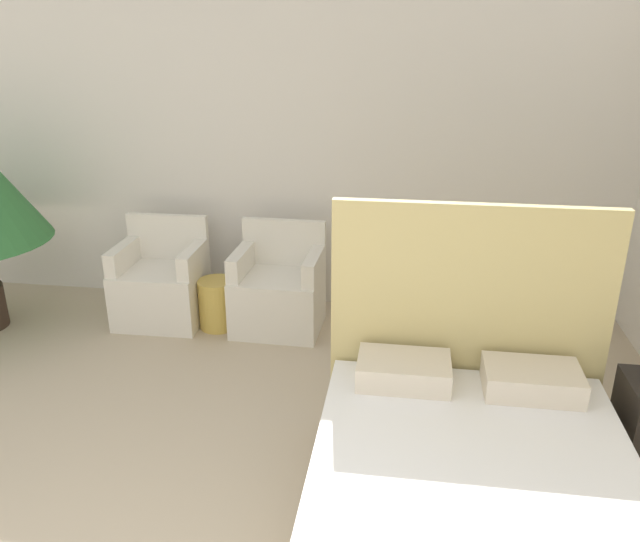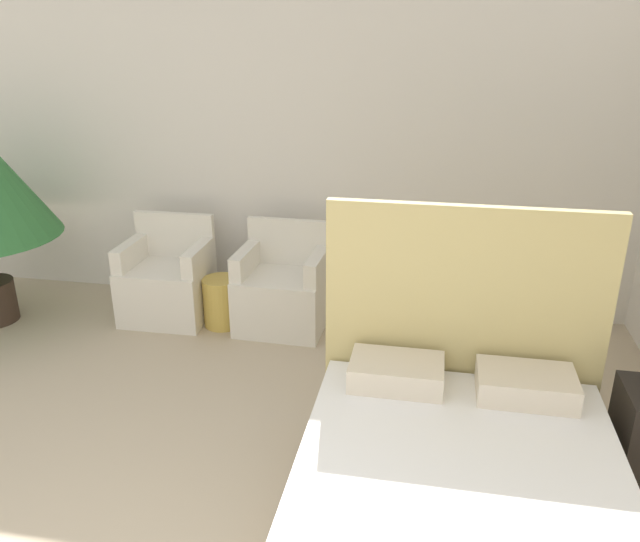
% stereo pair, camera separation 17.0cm
% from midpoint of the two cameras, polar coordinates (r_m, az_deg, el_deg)
% --- Properties ---
extents(wall_back, '(10.00, 0.06, 2.90)m').
position_cam_midpoint_polar(wall_back, '(5.35, -5.81, 11.97)').
color(wall_back, silver).
rests_on(wall_back, ground_plane).
extents(bed, '(1.54, 2.12, 1.45)m').
position_cam_midpoint_polar(bed, '(3.06, 12.20, -20.53)').
color(bed, '#8C7A5B').
rests_on(bed, ground_plane).
extents(armchair_near_window_left, '(0.70, 0.59, 0.85)m').
position_cam_midpoint_polar(armchair_near_window_left, '(5.38, -15.16, -1.48)').
color(armchair_near_window_left, silver).
rests_on(armchair_near_window_left, ground_plane).
extents(armchair_near_window_right, '(0.71, 0.60, 0.85)m').
position_cam_midpoint_polar(armchair_near_window_right, '(5.08, -4.78, -2.15)').
color(armchair_near_window_right, silver).
rests_on(armchair_near_window_right, ground_plane).
extents(side_table, '(0.31, 0.31, 0.41)m').
position_cam_midpoint_polar(side_table, '(5.19, -10.27, -2.97)').
color(side_table, gold).
rests_on(side_table, ground_plane).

